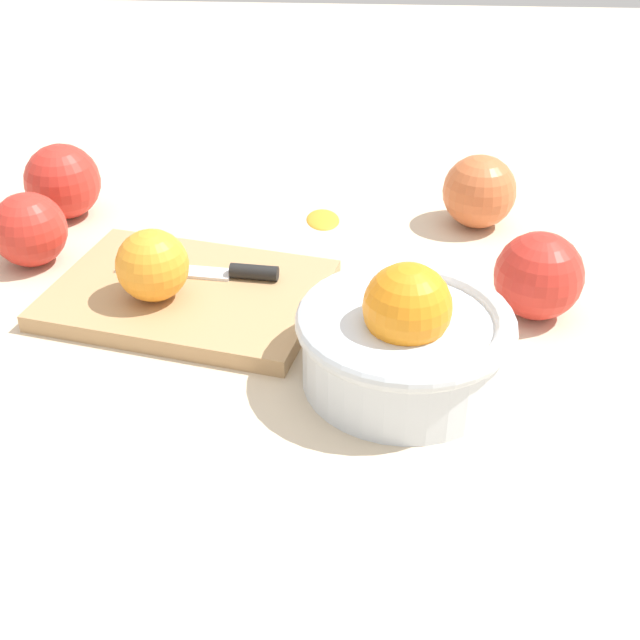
% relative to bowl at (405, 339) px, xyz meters
% --- Properties ---
extents(ground_plane, '(2.40, 2.40, 0.00)m').
position_rel_bowl_xyz_m(ground_plane, '(0.12, -0.11, -0.04)').
color(ground_plane, beige).
extents(bowl, '(0.17, 0.17, 0.11)m').
position_rel_bowl_xyz_m(bowl, '(0.00, 0.00, 0.00)').
color(bowl, silver).
rests_on(bowl, ground_plane).
extents(cutting_board, '(0.28, 0.22, 0.02)m').
position_rel_bowl_xyz_m(cutting_board, '(0.19, -0.11, -0.03)').
color(cutting_board, tan).
rests_on(cutting_board, ground_plane).
extents(orange_on_board, '(0.06, 0.06, 0.06)m').
position_rel_bowl_xyz_m(orange_on_board, '(0.22, -0.09, 0.01)').
color(orange_on_board, orange).
rests_on(orange_on_board, cutting_board).
extents(knife, '(0.16, 0.03, 0.01)m').
position_rel_bowl_xyz_m(knife, '(0.17, -0.13, -0.02)').
color(knife, silver).
rests_on(knife, cutting_board).
extents(apple_front_left, '(0.08, 0.08, 0.08)m').
position_rel_bowl_xyz_m(apple_front_left, '(-0.08, -0.29, -0.00)').
color(apple_front_left, '#CC6638').
rests_on(apple_front_left, ground_plane).
extents(apple_front_right, '(0.07, 0.07, 0.07)m').
position_rel_bowl_xyz_m(apple_front_right, '(0.36, -0.17, -0.00)').
color(apple_front_right, red).
rests_on(apple_front_right, ground_plane).
extents(apple_front_right_2, '(0.08, 0.08, 0.08)m').
position_rel_bowl_xyz_m(apple_front_right_2, '(0.36, -0.28, -0.00)').
color(apple_front_right_2, red).
rests_on(apple_front_right_2, ground_plane).
extents(apple_mid_left, '(0.08, 0.08, 0.08)m').
position_rel_bowl_xyz_m(apple_mid_left, '(-0.12, -0.11, -0.00)').
color(apple_mid_left, red).
rests_on(apple_mid_left, ground_plane).
extents(citrus_peel, '(0.04, 0.06, 0.01)m').
position_rel_bowl_xyz_m(citrus_peel, '(0.08, -0.29, -0.04)').
color(citrus_peel, orange).
rests_on(citrus_peel, ground_plane).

